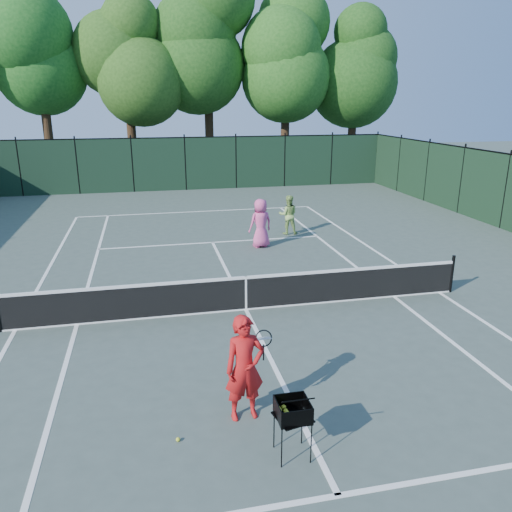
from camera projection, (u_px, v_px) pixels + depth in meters
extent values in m
plane|color=#414F47|center=(246.00, 310.00, 12.72)|extent=(90.00, 90.00, 0.00)
cube|color=white|center=(15.00, 330.00, 11.60)|extent=(0.10, 23.77, 0.01)
cube|color=white|center=(439.00, 293.00, 13.85)|extent=(0.10, 23.77, 0.01)
cube|color=white|center=(77.00, 325.00, 11.88)|extent=(0.10, 23.77, 0.01)
cube|color=white|center=(394.00, 297.00, 13.57)|extent=(0.10, 23.77, 0.01)
cube|color=white|center=(197.00, 212.00, 23.79)|extent=(10.97, 0.10, 0.01)
cube|color=white|center=(338.00, 496.00, 6.76)|extent=(8.23, 0.10, 0.01)
cube|color=white|center=(213.00, 242.00, 18.68)|extent=(8.23, 0.10, 0.01)
cube|color=white|center=(246.00, 310.00, 12.72)|extent=(0.10, 12.80, 0.01)
cube|color=black|center=(246.00, 293.00, 12.59)|extent=(11.60, 0.03, 0.85)
cube|color=white|center=(246.00, 278.00, 12.46)|extent=(11.60, 0.05, 0.07)
cube|color=white|center=(246.00, 309.00, 12.72)|extent=(11.60, 0.05, 0.04)
cube|color=white|center=(246.00, 293.00, 12.59)|extent=(0.05, 0.04, 0.91)
cylinder|color=black|center=(452.00, 274.00, 13.75)|extent=(0.09, 0.09, 1.06)
cube|color=black|center=(185.00, 164.00, 29.04)|extent=(24.00, 0.05, 3.00)
cylinder|color=black|center=(50.00, 145.00, 30.85)|extent=(0.56, 0.56, 4.80)
ellipsoid|color=#164E17|center=(36.00, 34.00, 28.95)|extent=(6.80, 6.80, 10.54)
cylinder|color=black|center=(133.00, 148.00, 31.76)|extent=(0.56, 0.56, 4.30)
ellipsoid|color=#1F4513|center=(126.00, 54.00, 30.08)|extent=(6.00, 6.00, 9.30)
cylinder|color=black|center=(210.00, 140.00, 33.15)|extent=(0.56, 0.56, 5.00)
ellipsoid|color=#174112|center=(207.00, 34.00, 31.18)|extent=(7.00, 7.00, 10.85)
cylinder|color=black|center=(285.00, 143.00, 33.58)|extent=(0.56, 0.56, 4.60)
ellipsoid|color=#1B4D16|center=(286.00, 49.00, 31.81)|extent=(6.20, 6.20, 9.61)
cylinder|color=black|center=(351.00, 143.00, 35.10)|extent=(0.56, 0.56, 4.40)
ellipsoid|color=#153F12|center=(356.00, 58.00, 33.43)|extent=(5.80, 5.80, 8.99)
imported|color=red|center=(245.00, 368.00, 8.19)|extent=(0.71, 0.51, 1.84)
cylinder|color=black|center=(264.00, 352.00, 8.63)|extent=(0.03, 0.03, 0.30)
torus|color=black|center=(264.00, 338.00, 8.55)|extent=(0.30, 0.10, 0.30)
imported|color=#E14F91|center=(261.00, 223.00, 17.88)|extent=(0.98, 0.76, 1.76)
imported|color=#8DB45A|center=(288.00, 215.00, 19.66)|extent=(0.84, 0.70, 1.55)
cylinder|color=black|center=(282.00, 448.00, 7.19)|extent=(0.02, 0.02, 0.66)
cylinder|color=black|center=(311.00, 444.00, 7.28)|extent=(0.02, 0.02, 0.66)
cylinder|color=black|center=(274.00, 429.00, 7.61)|extent=(0.02, 0.02, 0.66)
cylinder|color=black|center=(302.00, 425.00, 7.70)|extent=(0.02, 0.02, 0.66)
cube|color=black|center=(293.00, 410.00, 7.30)|extent=(0.58, 0.58, 0.27)
sphere|color=yellow|center=(293.00, 414.00, 7.33)|extent=(0.07, 0.07, 0.07)
sphere|color=yellow|center=(293.00, 414.00, 7.33)|extent=(0.07, 0.07, 0.07)
sphere|color=yellow|center=(293.00, 414.00, 7.33)|extent=(0.07, 0.07, 0.07)
sphere|color=yellow|center=(293.00, 414.00, 7.33)|extent=(0.07, 0.07, 0.07)
sphere|color=yellow|center=(293.00, 414.00, 7.33)|extent=(0.07, 0.07, 0.07)
sphere|color=yellow|center=(293.00, 414.00, 7.33)|extent=(0.07, 0.07, 0.07)
sphere|color=yellow|center=(293.00, 414.00, 7.33)|extent=(0.07, 0.07, 0.07)
sphere|color=yellow|center=(293.00, 414.00, 7.33)|extent=(0.07, 0.07, 0.07)
sphere|color=yellow|center=(293.00, 414.00, 7.33)|extent=(0.07, 0.07, 0.07)
sphere|color=yellow|center=(293.00, 414.00, 7.33)|extent=(0.07, 0.07, 0.07)
sphere|color=yellow|center=(293.00, 414.00, 7.33)|extent=(0.07, 0.07, 0.07)
sphere|color=yellow|center=(293.00, 414.00, 7.33)|extent=(0.07, 0.07, 0.07)
sphere|color=yellow|center=(293.00, 414.00, 7.33)|extent=(0.07, 0.07, 0.07)
sphere|color=#CCD62B|center=(178.00, 439.00, 7.83)|extent=(0.07, 0.07, 0.07)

